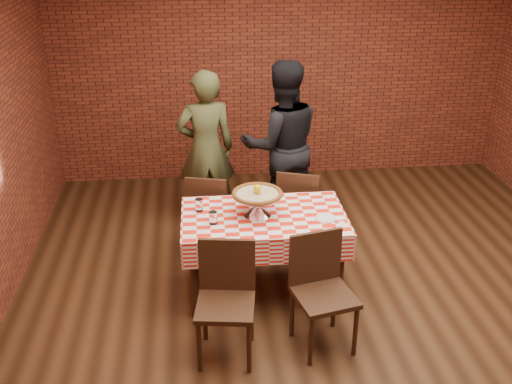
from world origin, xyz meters
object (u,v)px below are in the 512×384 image
(water_glass_left, at_px, (213,218))
(chair_near_left, at_px, (225,306))
(pizza, at_px, (257,194))
(chair_near_right, at_px, (324,296))
(chair_far_left, at_px, (211,212))
(condiment_caddy, at_px, (268,193))
(diner_olive, at_px, (206,149))
(table, at_px, (264,254))
(pizza_stand, at_px, (257,205))
(water_glass_right, at_px, (199,205))
(chair_far_right, at_px, (300,208))
(diner_black, at_px, (282,145))

(water_glass_left, relative_size, chair_near_left, 0.12)
(pizza, distance_m, chair_near_right, 1.03)
(chair_far_left, bearing_deg, water_glass_left, 104.49)
(chair_near_left, bearing_deg, condiment_caddy, 75.83)
(diner_olive, bearing_deg, chair_near_right, 102.46)
(table, height_order, condiment_caddy, condiment_caddy)
(pizza_stand, relative_size, diner_olive, 0.25)
(chair_near_left, bearing_deg, chair_near_right, 11.29)
(water_glass_left, xyz_separation_m, diner_olive, (-0.01, 1.51, 0.03))
(pizza_stand, relative_size, condiment_caddy, 2.76)
(chair_near_left, bearing_deg, chair_far_left, 100.00)
(water_glass_right, xyz_separation_m, chair_far_left, (0.12, 0.59, -0.38))
(pizza, xyz_separation_m, chair_near_left, (-0.33, -0.84, -0.50))
(condiment_caddy, bearing_deg, table, -90.83)
(pizza_stand, relative_size, water_glass_left, 3.89)
(water_glass_left, distance_m, chair_near_left, 0.80)
(chair_near_left, bearing_deg, table, 73.48)
(diner_olive, bearing_deg, chair_near_left, 83.73)
(pizza, xyz_separation_m, chair_far_right, (0.50, 0.71, -0.51))
(table, bearing_deg, diner_black, 75.23)
(chair_near_left, bearing_deg, diner_olive, 99.90)
(chair_far_left, height_order, diner_black, diner_black)
(condiment_caddy, distance_m, diner_olive, 1.25)
(chair_far_right, relative_size, diner_olive, 0.53)
(chair_near_right, height_order, chair_far_left, chair_near_right)
(water_glass_left, xyz_separation_m, chair_far_right, (0.88, 0.83, -0.37))
(pizza, relative_size, chair_far_right, 0.48)
(chair_far_left, height_order, chair_far_right, chair_far_right)
(chair_near_left, distance_m, chair_near_right, 0.75)
(chair_near_left, bearing_deg, chair_far_right, 70.23)
(water_glass_right, height_order, chair_far_left, chair_far_left)
(table, distance_m, diner_olive, 1.54)
(table, distance_m, chair_far_right, 0.85)
(pizza_stand, relative_size, chair_far_right, 0.47)
(pizza, bearing_deg, chair_near_left, -111.47)
(table, distance_m, chair_far_left, 0.85)
(chair_near_right, height_order, diner_black, diner_black)
(pizza_stand, height_order, water_glass_right, pizza_stand)
(condiment_caddy, bearing_deg, diner_black, 89.20)
(chair_near_right, distance_m, diner_black, 2.14)
(chair_far_right, xyz_separation_m, diner_black, (-0.10, 0.59, 0.45))
(condiment_caddy, height_order, diner_black, diner_black)
(water_glass_right, bearing_deg, chair_far_left, 79.04)
(chair_far_left, xyz_separation_m, diner_black, (0.77, 0.57, 0.46))
(water_glass_right, distance_m, chair_near_right, 1.35)
(diner_black, bearing_deg, pizza, 67.84)
(pizza, relative_size, water_glass_left, 3.95)
(chair_near_right, bearing_deg, chair_near_left, 170.13)
(water_glass_left, height_order, diner_olive, diner_olive)
(pizza, height_order, condiment_caddy, pizza)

